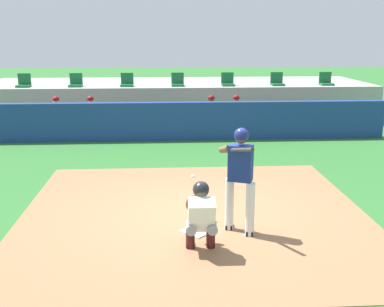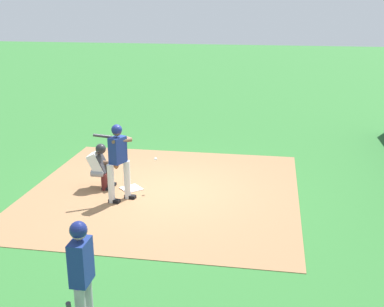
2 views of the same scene
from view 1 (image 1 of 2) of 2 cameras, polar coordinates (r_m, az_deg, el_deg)
The scene contains 19 objects.
ground_plane at distance 8.94m, azimuth 0.28°, elevation -7.33°, with size 80.00×80.00×0.00m, color #2D6B2D.
dirt_infield at distance 8.93m, azimuth 0.28°, elevation -7.29°, with size 6.40×6.40×0.01m, color #936B47.
home_plate at distance 8.19m, azimuth 0.65°, elevation -9.21°, with size 0.44×0.44×0.02m, color white.
batter_at_plate at distance 7.87m, azimuth 5.73°, elevation -2.43°, with size 0.58×0.88×1.80m.
catcher_crouched at distance 7.31m, azimuth 1.03°, elevation -7.21°, with size 0.48×1.69×1.13m.
dugout_wall at distance 15.05m, azimuth -1.35°, elevation 3.89°, with size 13.00×0.30×1.20m, color navy.
dugout_bench at distance 16.10m, azimuth -1.47°, elevation 3.21°, with size 11.80×0.44×0.45m, color olive.
dugout_player_0 at distance 16.24m, azimuth -15.91°, elevation 4.38°, with size 0.49×0.70×1.30m.
dugout_player_1 at distance 16.04m, azimuth -12.01°, elevation 4.49°, with size 0.49×0.70×1.30m.
dugout_player_2 at distance 15.94m, azimuth 2.36°, elevation 4.73°, with size 0.49×0.70×1.30m.
dugout_player_3 at distance 16.05m, azimuth 5.33°, elevation 4.74°, with size 0.49×0.70×1.30m.
stands_platform at distance 19.38m, azimuth -1.85°, elevation 6.48°, with size 15.00×4.40×1.40m, color #9E9E99.
stadium_seat_0 at distance 18.46m, azimuth -19.45°, elevation 7.93°, with size 0.46×0.46×0.48m.
stadium_seat_1 at distance 18.04m, azimuth -13.72°, elevation 8.20°, with size 0.46×0.46×0.48m.
stadium_seat_2 at distance 17.81m, azimuth -7.77°, elevation 8.40°, with size 0.46×0.46×0.48m.
stadium_seat_3 at distance 17.77m, azimuth -1.72°, elevation 8.50°, with size 0.46×0.46×0.48m.
stadium_seat_4 at distance 17.93m, azimuth 4.29°, elevation 8.52°, with size 0.46×0.46×0.48m.
stadium_seat_5 at distance 18.27m, azimuth 10.13°, elevation 8.45°, with size 0.46×0.46×0.48m.
stadium_seat_6 at distance 18.79m, azimuth 15.71°, elevation 8.30°, with size 0.46×0.46×0.48m.
Camera 1 is at (-0.55, -8.30, 3.26)m, focal length 44.63 mm.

